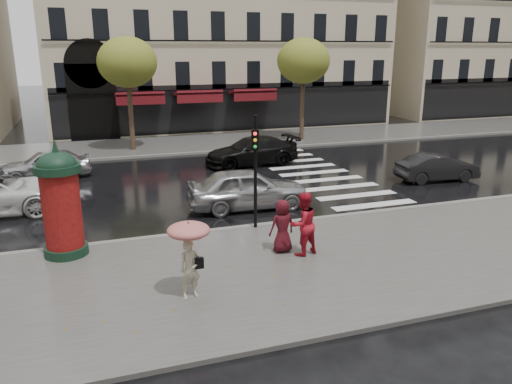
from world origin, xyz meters
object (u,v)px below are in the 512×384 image
object	(u,v)px
woman_umbrella	(189,247)
car_darkgrey	(437,167)
car_far_silver	(46,164)
traffic_light	(255,161)
morris_column	(61,200)
car_silver	(248,188)
woman_red	(303,224)
man_burgundy	(282,226)
car_black	(252,151)

from	to	relation	value
woman_umbrella	car_darkgrey	world-z (taller)	woman_umbrella
car_far_silver	traffic_light	bearing A→B (deg)	32.75
morris_column	car_silver	size ratio (longest dim) A/B	0.75
car_silver	car_darkgrey	distance (m)	9.72
woman_umbrella	traffic_light	world-z (taller)	traffic_light
woman_red	man_burgundy	world-z (taller)	woman_red
car_darkgrey	car_far_silver	distance (m)	18.41
traffic_light	car_silver	xyz separation A→B (m)	(0.54, 2.52, -1.63)
woman_red	car_far_silver	distance (m)	14.76
traffic_light	car_black	world-z (taller)	traffic_light
morris_column	car_far_silver	size ratio (longest dim) A/B	0.86
woman_red	car_silver	xyz separation A→B (m)	(-0.06, 5.08, -0.27)
car_silver	car_darkgrey	xyz separation A→B (m)	(9.65, 1.15, -0.16)
car_silver	car_black	world-z (taller)	car_silver
car_silver	car_black	bearing A→B (deg)	-16.54
woman_umbrella	car_far_silver	distance (m)	14.73
car_darkgrey	car_far_silver	world-z (taller)	car_far_silver
man_burgundy	car_black	bearing A→B (deg)	-110.58
traffic_light	car_silver	bearing A→B (deg)	78.01
car_far_silver	car_silver	bearing A→B (deg)	42.94
car_darkgrey	car_black	size ratio (longest dim) A/B	0.76
morris_column	traffic_light	xyz separation A→B (m)	(5.99, 0.33, 0.64)
car_black	car_silver	bearing A→B (deg)	-24.22
car_far_silver	woman_red	bearing A→B (deg)	28.90
car_darkgrey	woman_red	bearing A→B (deg)	128.30
woman_umbrella	traffic_light	bearing A→B (deg)	53.43
morris_column	car_silver	distance (m)	7.19
morris_column	car_far_silver	xyz separation A→B (m)	(-1.10, 10.37, -1.09)
man_burgundy	car_far_silver	size ratio (longest dim) A/B	0.40
woman_umbrella	man_burgundy	xyz separation A→B (m)	(3.15, 1.94, -0.50)
man_burgundy	woman_umbrella	bearing A→B (deg)	25.00
woman_red	car_far_silver	xyz separation A→B (m)	(-7.68, 12.59, -0.38)
woman_red	car_darkgrey	world-z (taller)	woman_red
traffic_light	car_far_silver	xyz separation A→B (m)	(-7.09, 10.04, -1.73)
man_burgundy	car_silver	size ratio (longest dim) A/B	0.34
man_burgundy	car_silver	world-z (taller)	man_burgundy
woman_umbrella	car_silver	bearing A→B (deg)	61.63
traffic_light	car_black	size ratio (longest dim) A/B	0.76
man_burgundy	car_darkgrey	xyz separation A→B (m)	(10.08, 5.84, -0.29)
woman_umbrella	car_black	distance (m)	15.02
woman_red	car_black	size ratio (longest dim) A/B	0.38
car_darkgrey	car_far_silver	xyz separation A→B (m)	(-17.28, 6.36, 0.06)
woman_red	traffic_light	bearing A→B (deg)	-93.00
woman_umbrella	traffic_light	xyz separation A→B (m)	(3.04, 4.10, 1.01)
car_darkgrey	car_far_silver	size ratio (longest dim) A/B	0.94
traffic_light	woman_umbrella	bearing A→B (deg)	-126.57
woman_red	man_burgundy	bearing A→B (deg)	-55.31
car_black	woman_red	bearing A→B (deg)	-16.14
morris_column	car_silver	xyz separation A→B (m)	(6.52, 2.86, -0.99)
car_far_silver	woman_umbrella	bearing A→B (deg)	13.49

